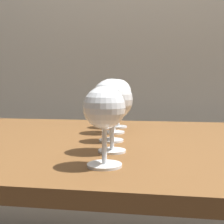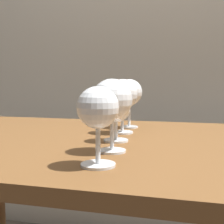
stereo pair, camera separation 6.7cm
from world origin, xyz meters
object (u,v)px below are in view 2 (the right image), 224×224
(wine_glass_cabernet, at_px, (98,110))
(wine_glass_rose, at_px, (116,109))
(wine_glass_merlot, at_px, (122,96))
(wine_glass_port, at_px, (129,93))
(wine_glass_white, at_px, (112,101))

(wine_glass_cabernet, bearing_deg, wine_glass_rose, 96.13)
(wine_glass_merlot, relative_size, wine_glass_port, 1.00)
(wine_glass_white, bearing_deg, wine_glass_merlot, 97.63)
(wine_glass_merlot, distance_m, wine_glass_port, 0.11)
(wine_glass_cabernet, height_order, wine_glass_merlot, wine_glass_merlot)
(wine_glass_rose, bearing_deg, wine_glass_merlot, 95.49)
(wine_glass_cabernet, bearing_deg, wine_glass_white, 92.21)
(wine_glass_white, distance_m, wine_glass_port, 0.36)
(wine_glass_rose, relative_size, wine_glass_merlot, 0.78)
(wine_glass_rose, distance_m, wine_glass_merlot, 0.13)
(wine_glass_white, xyz_separation_m, wine_glass_port, (-0.04, 0.36, 0.00))
(wine_glass_cabernet, height_order, wine_glass_rose, wine_glass_cabernet)
(wine_glass_merlot, bearing_deg, wine_glass_rose, -84.51)
(wine_glass_rose, relative_size, wine_glass_port, 0.78)
(wine_glass_white, xyz_separation_m, wine_glass_merlot, (-0.03, 0.25, 0.00))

